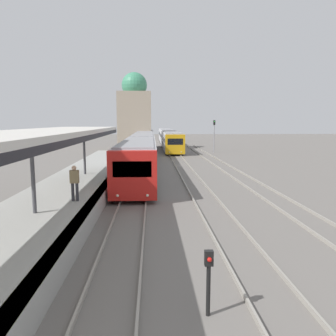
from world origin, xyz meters
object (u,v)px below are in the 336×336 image
at_px(person_on_platform, 75,181).
at_px(signal_post_near, 209,275).
at_px(signal_mast_far, 214,132).
at_px(train_far, 168,137).
at_px(train_near, 143,146).

bearing_deg(person_on_platform, signal_post_near, -58.53).
xyz_separation_m(person_on_platform, signal_mast_far, (12.77, 33.05, 1.21)).
bearing_deg(signal_post_near, train_far, 88.18).
height_order(person_on_platform, train_far, train_far).
relative_size(signal_post_near, signal_mast_far, 0.33).
bearing_deg(person_on_platform, train_near, 84.06).
relative_size(train_far, signal_mast_far, 8.34).
bearing_deg(signal_post_near, signal_mast_far, 79.13).
relative_size(person_on_platform, signal_post_near, 1.04).
distance_m(signal_post_near, signal_mast_far, 41.83).
height_order(person_on_platform, signal_post_near, person_on_platform).
bearing_deg(train_near, signal_post_near, -85.79).
height_order(train_near, signal_post_near, train_near).
height_order(train_near, train_far, train_near).
distance_m(train_near, signal_mast_far, 13.62).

